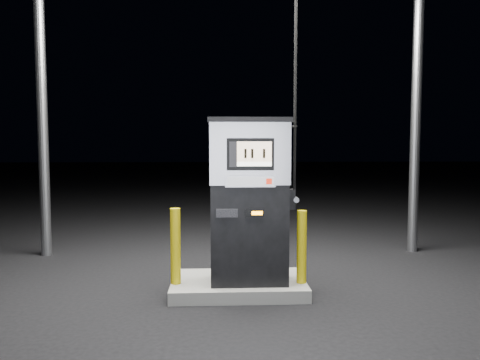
{
  "coord_description": "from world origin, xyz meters",
  "views": [
    {
      "loc": [
        -0.25,
        -5.55,
        1.79
      ],
      "look_at": [
        0.02,
        0.0,
        1.36
      ],
      "focal_mm": 35.0,
      "sensor_mm": 36.0,
      "label": 1
    }
  ],
  "objects": [
    {
      "name": "bollard_left",
      "position": [
        -0.74,
        -0.14,
        0.59
      ],
      "size": [
        0.14,
        0.14,
        0.89
      ],
      "primitive_type": "cylinder",
      "rotation": [
        0.0,
        0.0,
        0.15
      ],
      "color": "gold",
      "rests_on": "pump_island"
    },
    {
      "name": "pump_island",
      "position": [
        0.0,
        0.0,
        0.07
      ],
      "size": [
        1.6,
        1.0,
        0.15
      ],
      "primitive_type": "cube",
      "color": "slate",
      "rests_on": "ground"
    },
    {
      "name": "fuel_dispenser",
      "position": [
        0.12,
        -0.1,
        1.14
      ],
      "size": [
        1.06,
        0.58,
        4.01
      ],
      "rotation": [
        0.0,
        0.0,
        -0.0
      ],
      "color": "black",
      "rests_on": "pump_island"
    },
    {
      "name": "ground",
      "position": [
        0.0,
        0.0,
        0.0
      ],
      "size": [
        80.0,
        80.0,
        0.0
      ],
      "primitive_type": "plane",
      "color": "black",
      "rests_on": "ground"
    },
    {
      "name": "bollard_right",
      "position": [
        0.74,
        -0.18,
        0.58
      ],
      "size": [
        0.14,
        0.14,
        0.86
      ],
      "primitive_type": "cylinder",
      "rotation": [
        0.0,
        0.0,
        0.23
      ],
      "color": "gold",
      "rests_on": "pump_island"
    }
  ]
}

